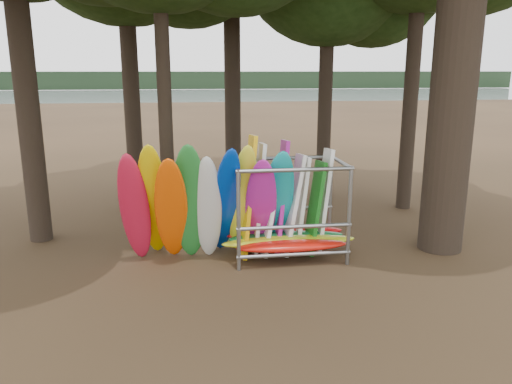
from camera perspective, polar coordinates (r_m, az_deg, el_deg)
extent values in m
plane|color=#47331E|center=(11.22, 0.19, -8.81)|extent=(120.00, 120.00, 0.00)
plane|color=gray|center=(70.40, -6.94, 10.15)|extent=(160.00, 160.00, 0.00)
cube|color=black|center=(120.29, -7.53, 12.55)|extent=(160.00, 4.00, 4.00)
cylinder|color=black|center=(13.66, -25.55, 17.58)|extent=(0.56, 0.56, 11.04)
cylinder|color=black|center=(16.57, -14.40, 16.67)|extent=(0.52, 0.52, 10.53)
cylinder|color=black|center=(17.46, 8.06, 15.10)|extent=(0.47, 0.47, 9.51)
cylinder|color=black|center=(13.11, -10.74, 17.93)|extent=(0.36, 0.36, 10.63)
cylinder|color=black|center=(16.26, 17.80, 17.61)|extent=(0.45, 0.45, 11.15)
ellipsoid|color=#AF122D|center=(11.37, -13.70, -1.87)|extent=(0.81, 1.29, 2.74)
ellipsoid|color=#D7B804|center=(11.45, -11.65, -1.15)|extent=(0.67, 1.68, 2.96)
ellipsoid|color=#E54A04|center=(11.17, -9.64, -2.10)|extent=(0.73, 1.58, 2.70)
ellipsoid|color=#1F6F29|center=(11.18, -7.59, -1.34)|extent=(0.78, 1.30, 2.92)
ellipsoid|color=#B9BAB3|center=(11.24, -5.51, -1.94)|extent=(0.68, 1.22, 2.65)
ellipsoid|color=#0430A0|center=(11.35, -3.51, -1.24)|extent=(0.84, 1.94, 2.91)
ellipsoid|color=gold|center=(11.47, -1.54, -1.03)|extent=(0.78, 1.48, 2.88)
ellipsoid|color=#A51C8B|center=(11.44, 0.55, -1.79)|extent=(0.85, 1.57, 2.60)
ellipsoid|color=teal|center=(11.63, 2.41, -1.22)|extent=(0.84, 1.34, 2.70)
ellipsoid|color=red|center=(11.43, 4.12, -6.16)|extent=(2.57, 0.55, 0.24)
ellipsoid|color=#B2B618|center=(11.71, 3.81, -5.65)|extent=(3.18, 0.55, 0.24)
ellipsoid|color=#166530|center=(12.01, 3.49, -5.15)|extent=(2.80, 0.55, 0.24)
ellipsoid|color=red|center=(12.33, 3.18, -4.64)|extent=(2.98, 0.55, 0.24)
cube|color=#E2A70B|center=(11.55, -0.93, -0.66)|extent=(0.42, 0.82, 2.89)
cube|color=silver|center=(11.80, 0.23, -0.89)|extent=(0.36, 0.80, 2.68)
cube|color=white|center=(11.73, 1.64, -1.95)|extent=(0.49, 0.78, 2.28)
cube|color=#A01A89|center=(11.82, 2.82, -0.70)|extent=(0.35, 0.80, 2.75)
cube|color=white|center=(11.81, 4.18, -1.49)|extent=(0.57, 0.80, 2.43)
cube|color=white|center=(12.05, 5.22, -1.48)|extent=(0.41, 0.74, 2.33)
cube|color=#166619|center=(11.92, 6.70, -1.86)|extent=(0.47, 0.79, 2.26)
cube|color=white|center=(12.18, 7.64, -0.96)|extent=(0.40, 0.78, 2.51)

